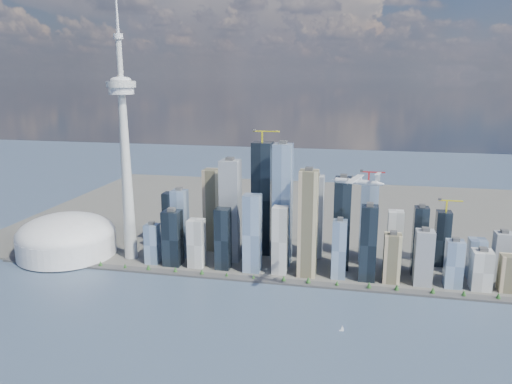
% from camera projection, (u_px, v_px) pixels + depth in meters
% --- Properties ---
extents(ground, '(4000.00, 4000.00, 0.00)m').
position_uv_depth(ground, '(235.00, 354.00, 682.06)').
color(ground, '#374660').
rests_on(ground, ground).
extents(seawall, '(1100.00, 22.00, 4.00)m').
position_uv_depth(seawall, '(268.00, 281.00, 919.98)').
color(seawall, '#383838').
rests_on(seawall, ground).
extents(land, '(1400.00, 900.00, 3.00)m').
position_uv_depth(land, '(298.00, 216.00, 1349.16)').
color(land, '#4C4C47').
rests_on(land, ground).
extents(shoreline_trees, '(960.53, 7.20, 8.80)m').
position_uv_depth(shoreline_trees, '(268.00, 277.00, 918.44)').
color(shoreline_trees, '#3F2D1E').
rests_on(shoreline_trees, seawall).
extents(skyscraper_cluster, '(736.00, 142.00, 262.59)m').
position_uv_depth(skyscraper_cluster, '(306.00, 228.00, 972.86)').
color(skyscraper_cluster, black).
rests_on(skyscraper_cluster, land).
extents(needle_tower, '(56.00, 56.00, 550.50)m').
position_uv_depth(needle_tower, '(125.00, 146.00, 983.72)').
color(needle_tower, '#AEAFA9').
rests_on(needle_tower, land).
extents(dome_stadium, '(200.00, 200.00, 86.00)m').
position_uv_depth(dome_stadium, '(66.00, 238.00, 1046.54)').
color(dome_stadium, silver).
rests_on(dome_stadium, land).
extents(airplane, '(77.82, 69.35, 19.17)m').
position_uv_depth(airplane, '(358.00, 181.00, 739.55)').
color(airplane, silver).
rests_on(airplane, ground).
extents(sailboat_west, '(7.14, 2.11, 9.93)m').
position_uv_depth(sailboat_west, '(342.00, 329.00, 741.87)').
color(sailboat_west, white).
rests_on(sailboat_west, ground).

